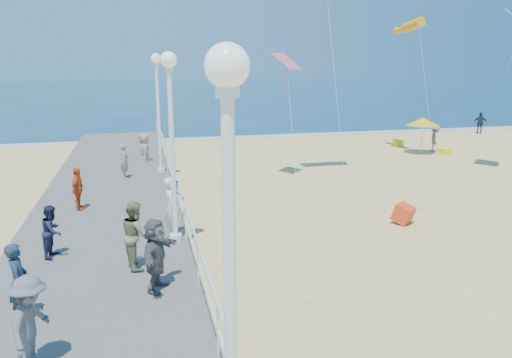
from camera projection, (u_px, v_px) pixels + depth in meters
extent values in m
plane|color=#E5C777|center=(348.00, 239.00, 15.70)|extent=(160.00, 160.00, 0.00)
cube|color=#0D3150|center=(179.00, 93.00, 77.16)|extent=(160.00, 90.00, 0.05)
cube|color=white|center=(231.00, 138.00, 35.08)|extent=(160.00, 1.20, 0.04)
cube|color=slate|center=(99.00, 254.00, 14.00)|extent=(5.00, 44.00, 0.40)
cube|color=white|center=(185.00, 205.00, 14.24)|extent=(0.05, 42.00, 0.06)
cube|color=white|center=(186.00, 222.00, 14.36)|extent=(0.05, 42.00, 0.04)
cylinder|color=white|center=(230.00, 320.00, 5.33)|extent=(0.14, 0.14, 4.70)
sphere|color=white|center=(227.00, 66.00, 4.70)|extent=(0.44, 0.44, 0.44)
cylinder|color=white|center=(176.00, 237.00, 14.40)|extent=(0.36, 0.36, 0.20)
cylinder|color=white|center=(173.00, 158.00, 13.84)|extent=(0.14, 0.14, 4.70)
sphere|color=white|center=(169.00, 60.00, 13.20)|extent=(0.44, 0.44, 0.44)
cylinder|color=white|center=(161.00, 170.00, 22.91)|extent=(0.36, 0.36, 0.20)
cylinder|color=white|center=(159.00, 119.00, 22.35)|extent=(0.14, 0.14, 4.70)
sphere|color=white|center=(156.00, 58.00, 21.71)|extent=(0.44, 0.44, 0.44)
imported|color=silver|center=(172.00, 207.00, 14.63)|extent=(0.53, 0.71, 1.78)
imported|color=#327ABD|center=(176.00, 193.00, 14.72)|extent=(0.37, 0.44, 0.81)
imported|color=#1C2A3E|center=(19.00, 282.00, 9.95)|extent=(0.47, 0.64, 1.63)
imported|color=#7B7A55|center=(136.00, 235.00, 12.43)|extent=(0.81, 0.95, 1.72)
imported|color=#5A5A5F|center=(31.00, 323.00, 8.35)|extent=(0.86, 1.20, 1.68)
imported|color=#DE511B|center=(78.00, 189.00, 17.19)|extent=(0.56, 0.93, 1.49)
imported|color=#505054|center=(156.00, 255.00, 11.21)|extent=(1.10, 1.64, 1.70)
imported|color=gray|center=(125.00, 161.00, 21.71)|extent=(0.40, 0.58, 1.53)
imported|color=#1C1E3D|center=(52.00, 231.00, 13.15)|extent=(0.67, 0.79, 1.41)
imported|color=slate|center=(435.00, 139.00, 29.79)|extent=(1.01, 1.18, 1.58)
imported|color=#1B273C|center=(480.00, 123.00, 36.92)|extent=(0.99, 0.83, 1.59)
imported|color=gray|center=(145.00, 151.00, 25.23)|extent=(0.68, 0.95, 1.83)
cube|color=red|center=(403.00, 216.00, 17.02)|extent=(0.86, 0.90, 0.74)
cylinder|color=white|center=(422.00, 139.00, 29.15)|extent=(0.05, 0.05, 1.80)
cone|color=gold|center=(423.00, 121.00, 28.91)|extent=(1.90, 1.90, 0.45)
cube|color=yellow|center=(398.00, 143.00, 31.95)|extent=(0.55, 0.55, 0.40)
cube|color=#EAF319|center=(444.00, 152.00, 28.95)|extent=(0.55, 0.55, 0.40)
cylinder|color=orange|center=(413.00, 25.00, 27.44)|extent=(0.97, 2.46, 1.03)
cube|color=#E55474|center=(287.00, 61.00, 22.03)|extent=(1.48, 1.50, 0.71)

